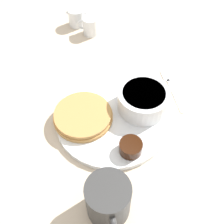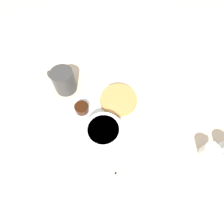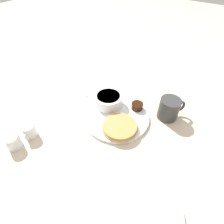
% 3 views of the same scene
% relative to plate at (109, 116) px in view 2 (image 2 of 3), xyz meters
% --- Properties ---
extents(ground_plane, '(4.00, 4.00, 0.00)m').
position_rel_plate_xyz_m(ground_plane, '(0.00, 0.00, -0.01)').
color(ground_plane, '#C6B299').
extents(plate, '(0.25, 0.25, 0.01)m').
position_rel_plate_xyz_m(plate, '(0.00, 0.00, 0.00)').
color(plate, white).
rests_on(plate, ground_plane).
extents(pancake_stack, '(0.13, 0.13, 0.02)m').
position_rel_plate_xyz_m(pancake_stack, '(-0.05, -0.04, 0.01)').
color(pancake_stack, '#B78447').
rests_on(pancake_stack, plate).
extents(bowl, '(0.11, 0.11, 0.05)m').
position_rel_plate_xyz_m(bowl, '(0.03, 0.06, 0.03)').
color(bowl, white).
rests_on(bowl, plate).
extents(syrup_cup, '(0.05, 0.05, 0.02)m').
position_rel_plate_xyz_m(syrup_cup, '(0.08, -0.04, 0.02)').
color(syrup_cup, black).
rests_on(syrup_cup, plate).
extents(butter_ramekin, '(0.04, 0.04, 0.04)m').
position_rel_plate_xyz_m(butter_ramekin, '(0.06, 0.08, 0.02)').
color(butter_ramekin, white).
rests_on(butter_ramekin, plate).
extents(coffee_mug, '(0.09, 0.09, 0.09)m').
position_rel_plate_xyz_m(coffee_mug, '(0.12, -0.16, 0.04)').
color(coffee_mug, '#333333').
rests_on(coffee_mug, ground_plane).
extents(creamer_pitcher_near, '(0.06, 0.05, 0.05)m').
position_rel_plate_xyz_m(creamer_pitcher_near, '(-0.25, 0.20, 0.02)').
color(creamer_pitcher_near, white).
rests_on(creamer_pitcher_near, ground_plane).
extents(fork, '(0.12, 0.10, 0.00)m').
position_rel_plate_xyz_m(fork, '(0.04, 0.17, -0.00)').
color(fork, silver).
rests_on(fork, ground_plane).
extents(napkin, '(0.13, 0.10, 0.00)m').
position_rel_plate_xyz_m(napkin, '(0.23, -0.16, -0.00)').
color(napkin, white).
rests_on(napkin, ground_plane).
extents(far_plate, '(0.24, 0.24, 0.01)m').
position_rel_plate_xyz_m(far_plate, '(-0.25, -0.23, -0.00)').
color(far_plate, white).
rests_on(far_plate, ground_plane).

